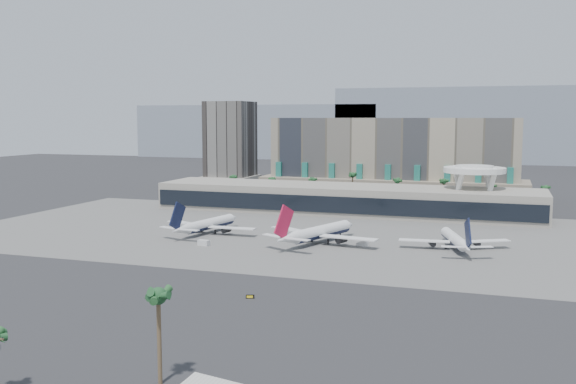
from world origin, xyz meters
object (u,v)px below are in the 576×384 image
(airliner_centre, at_px, (318,232))
(service_vehicle_a, at_px, (204,243))
(airliner_right, at_px, (455,240))
(airliner_left, at_px, (207,224))
(service_vehicle_b, at_px, (363,243))
(taxiway_sign, at_px, (250,297))

(airliner_centre, relative_size, service_vehicle_a, 10.99)
(airliner_centre, xyz_separation_m, airliner_right, (44.43, 4.47, -0.61))
(airliner_left, distance_m, service_vehicle_b, 58.95)
(airliner_left, relative_size, airliner_right, 1.10)
(airliner_centre, bearing_deg, taxiway_sign, -67.46)
(airliner_left, height_order, service_vehicle_b, airliner_left)
(airliner_left, relative_size, service_vehicle_a, 10.28)
(airliner_centre, xyz_separation_m, service_vehicle_a, (-34.98, -15.80, -2.90))
(airliner_centre, relative_size, taxiway_sign, 21.14)
(airliner_left, xyz_separation_m, service_vehicle_b, (58.72, -4.53, -2.48))
(service_vehicle_a, bearing_deg, airliner_centre, 33.15)
(service_vehicle_b, bearing_deg, airliner_centre, -156.60)
(airliner_left, bearing_deg, service_vehicle_a, -56.08)
(airliner_right, height_order, service_vehicle_a, airliner_right)
(airliner_left, relative_size, taxiway_sign, 19.77)
(airliner_centre, xyz_separation_m, service_vehicle_b, (15.10, 0.23, -2.85))
(service_vehicle_b, xyz_separation_m, taxiway_sign, (-12.10, -69.06, -0.54))
(service_vehicle_a, bearing_deg, airliner_left, 121.64)
(airliner_centre, bearing_deg, service_vehicle_b, 20.93)
(airliner_centre, relative_size, airliner_right, 1.17)
(airliner_right, height_order, service_vehicle_b, airliner_right)
(airliner_centre, xyz_separation_m, taxiway_sign, (2.99, -68.82, -3.39))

